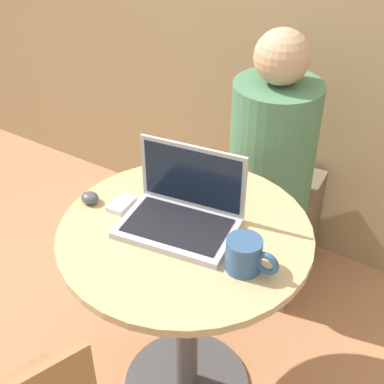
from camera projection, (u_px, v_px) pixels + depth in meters
The scene contains 7 objects.
ground_plane at pixel (187, 384), 1.97m from camera, with size 12.00×12.00×0.00m, color tan.
round_table at pixel (186, 283), 1.67m from camera, with size 0.74×0.74×0.74m.
laptop at pixel (183, 211), 1.53m from camera, with size 0.35×0.27×0.22m.
cell_phone at pixel (122, 204), 1.63m from camera, with size 0.06×0.09×0.02m.
computer_mouse at pixel (90, 198), 1.64m from camera, with size 0.06×0.05×0.04m.
coffee_cup at pixel (246, 255), 1.38m from camera, with size 0.15×0.10×0.09m.
person_seated at pixel (273, 190), 2.15m from camera, with size 0.34×0.51×1.15m.
Camera 1 is at (0.65, -1.00, 1.72)m, focal length 50.00 mm.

